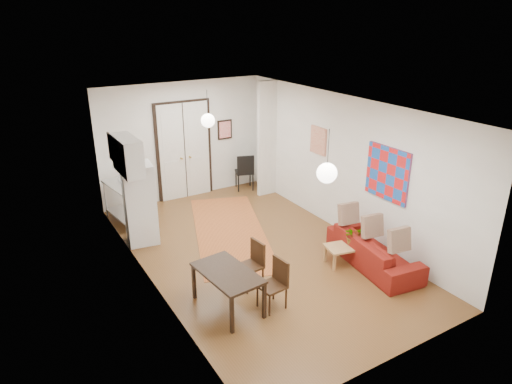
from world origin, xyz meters
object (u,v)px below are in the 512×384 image
black_side_chair (243,167)px  fridge (140,204)px  dining_chair_far (269,280)px  dining_table (228,276)px  kitchen_counter (125,198)px  dining_chair_near (247,260)px  sofa (374,250)px  coffee_table (348,248)px

black_side_chair → fridge: bearing=45.4°
fridge → dining_chair_far: fridge is taller
fridge → dining_table: size_ratio=1.33×
kitchen_counter → dining_chair_near: (1.05, -3.63, -0.10)m
black_side_chair → sofa: bearing=110.2°
sofa → dining_table: 2.97m
sofa → fridge: bearing=55.3°
kitchen_counter → dining_chair_near: 3.78m
black_side_chair → dining_chair_near: bearing=80.5°
kitchen_counter → dining_chair_far: kitchen_counter is taller
dining_chair_near → black_side_chair: 4.70m
kitchen_counter → dining_chair_near: size_ratio=1.50×
sofa → dining_chair_near: bearing=83.0°
kitchen_counter → dining_table: 4.08m
sofa → black_side_chair: bearing=9.3°
dining_table → dining_chair_far: size_ratio=1.53×
dining_chair_near → dining_chair_far: size_ratio=1.00×
dining_chair_near → black_side_chair: size_ratio=0.84×
kitchen_counter → dining_chair_near: bearing=-81.9°
fridge → coffee_table: bearing=-35.1°
sofa → kitchen_counter: 5.45m
fridge → dining_chair_far: bearing=-63.9°
dining_chair_near → black_side_chair: black_side_chair is taller
fridge → black_side_chair: 3.67m
dining_table → black_side_chair: bearing=58.2°
fridge → dining_chair_near: size_ratio=2.03×
sofa → black_side_chair: size_ratio=2.08×
fridge → dining_table: (0.45, -2.93, -0.25)m
sofa → fridge: 4.65m
kitchen_counter → fridge: (-0.00, -1.13, 0.26)m
coffee_table → dining_chair_far: (-1.98, -0.38, 0.16)m
sofa → dining_chair_far: size_ratio=2.48×
kitchen_counter → fridge: fridge is taller
dining_chair_near → dining_chair_far: bearing=-5.9°
kitchen_counter → fridge: size_ratio=0.74×
coffee_table → dining_chair_far: dining_chair_far is taller
dining_chair_near → dining_table: bearing=-60.4°
dining_chair_far → dining_table: bearing=-120.2°
dining_table → dining_chair_far: 0.67m
dining_table → dining_chair_near: 0.75m
fridge → dining_table: 2.97m
dining_table → dining_chair_near: (0.60, 0.43, -0.12)m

